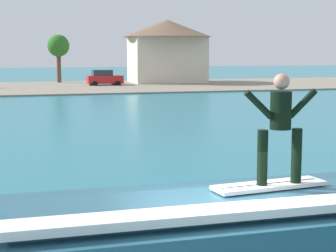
{
  "coord_description": "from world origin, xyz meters",
  "views": [
    {
      "loc": [
        -2.95,
        -7.59,
        3.99
      ],
      "look_at": [
        0.95,
        5.89,
        2.12
      ],
      "focal_mm": 60.56,
      "sensor_mm": 36.0,
      "label": 1
    }
  ],
  "objects_px": {
    "wave_crest": "(270,250)",
    "surfboard": "(269,185)",
    "car_far_shore": "(104,78)",
    "surfer": "(280,123)",
    "house_gabled_white": "(167,46)",
    "tree_tall_bare": "(58,47)"
  },
  "relations": [
    {
      "from": "car_far_shore",
      "to": "wave_crest",
      "type": "bearing_deg",
      "value": -97.08
    },
    {
      "from": "surfboard",
      "to": "house_gabled_white",
      "type": "xyz_separation_m",
      "value": [
        15.27,
        58.78,
        2.63
      ]
    },
    {
      "from": "wave_crest",
      "to": "car_far_shore",
      "type": "height_order",
      "value": "wave_crest"
    },
    {
      "from": "wave_crest",
      "to": "surfboard",
      "type": "bearing_deg",
      "value": -140.4
    },
    {
      "from": "surfboard",
      "to": "car_far_shore",
      "type": "xyz_separation_m",
      "value": [
        6.96,
        55.59,
        -1.0
      ]
    },
    {
      "from": "wave_crest",
      "to": "surfboard",
      "type": "distance_m",
      "value": 1.05
    },
    {
      "from": "house_gabled_white",
      "to": "tree_tall_bare",
      "type": "bearing_deg",
      "value": 164.11
    },
    {
      "from": "surfer",
      "to": "house_gabled_white",
      "type": "relative_size",
      "value": 0.16
    },
    {
      "from": "surfer",
      "to": "car_far_shore",
      "type": "relative_size",
      "value": 0.42
    },
    {
      "from": "wave_crest",
      "to": "tree_tall_bare",
      "type": "height_order",
      "value": "tree_tall_bare"
    },
    {
      "from": "surfer",
      "to": "wave_crest",
      "type": "bearing_deg",
      "value": 121.27
    },
    {
      "from": "house_gabled_white",
      "to": "surfer",
      "type": "bearing_deg",
      "value": -104.43
    },
    {
      "from": "car_far_shore",
      "to": "surfer",
      "type": "bearing_deg",
      "value": -97.0
    },
    {
      "from": "car_far_shore",
      "to": "surfboard",
      "type": "bearing_deg",
      "value": -97.14
    },
    {
      "from": "wave_crest",
      "to": "tree_tall_bare",
      "type": "relative_size",
      "value": 1.56
    },
    {
      "from": "car_far_shore",
      "to": "house_gabled_white",
      "type": "bearing_deg",
      "value": 20.97
    },
    {
      "from": "surfboard",
      "to": "car_far_shore",
      "type": "bearing_deg",
      "value": 82.86
    },
    {
      "from": "wave_crest",
      "to": "house_gabled_white",
      "type": "distance_m",
      "value": 60.78
    },
    {
      "from": "house_gabled_white",
      "to": "car_far_shore",
      "type": "bearing_deg",
      "value": -159.03
    },
    {
      "from": "surfboard",
      "to": "car_far_shore",
      "type": "relative_size",
      "value": 0.47
    },
    {
      "from": "wave_crest",
      "to": "car_far_shore",
      "type": "distance_m",
      "value": 55.97
    },
    {
      "from": "car_far_shore",
      "to": "tree_tall_bare",
      "type": "distance_m",
      "value": 8.8
    }
  ]
}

